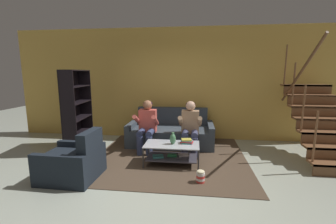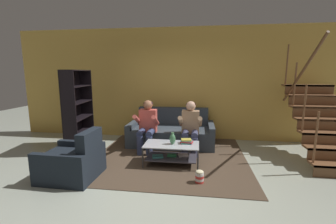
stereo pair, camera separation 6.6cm
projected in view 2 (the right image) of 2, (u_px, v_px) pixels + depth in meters
ground at (151, 176)px, 3.83m from camera, size 16.80×16.80×0.00m
back_partition at (170, 84)px, 5.99m from camera, size 8.40×0.12×2.90m
staircase_run at (321, 118)px, 4.46m from camera, size 1.02×1.84×2.40m
couch at (172, 133)px, 5.55m from camera, size 2.04×0.99×0.87m
person_seated_left at (147, 124)px, 4.99m from camera, size 0.50×0.58×1.14m
person_seated_right at (190, 125)px, 4.86m from camera, size 0.50×0.58×1.14m
coffee_table at (171, 151)px, 4.30m from camera, size 1.04×0.56×0.41m
area_rug at (171, 154)px, 4.85m from camera, size 3.10×3.20×0.01m
vase at (173, 139)px, 4.26m from camera, size 0.11×0.11×0.22m
book_stack at (186, 141)px, 4.31m from camera, size 0.25×0.18×0.08m
bookshelf at (77, 120)px, 5.17m from camera, size 0.42×1.02×1.81m
armchair at (73, 162)px, 3.75m from camera, size 0.90×0.83×0.83m
popcorn_tub at (200, 177)px, 3.59m from camera, size 0.14×0.14×0.21m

